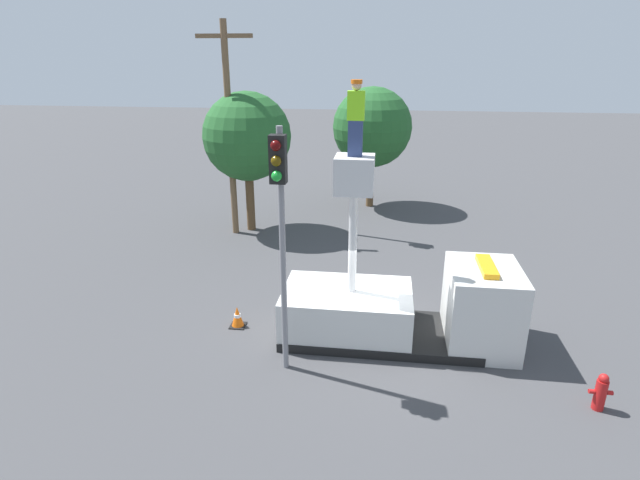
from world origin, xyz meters
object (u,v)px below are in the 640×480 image
traffic_light_across (353,148)px  tree_right_bg (247,137)px  traffic_cone_rear (237,317)px  fire_hydrant (601,392)px  tree_left_bg (372,128)px  utility_pole (229,125)px  traffic_light_pole (280,208)px  worker (356,118)px  bucket_truck (402,308)px

traffic_light_across → tree_right_bg: bearing=176.8°
traffic_cone_rear → tree_right_bg: 9.17m
fire_hydrant → tree_left_bg: bearing=110.1°
traffic_cone_rear → utility_pole: bearing=106.8°
traffic_light_pole → traffic_cone_rear: bearing=132.5°
worker → fire_hydrant: 8.02m
tree_right_bg → traffic_cone_rear: bearing=-77.8°
bucket_truck → worker: size_ratio=3.49×
utility_pole → tree_left_bg: bearing=40.9°
fire_hydrant → tree_left_bg: 16.22m
worker → tree_right_bg: 9.75m
bucket_truck → fire_hydrant: bearing=-29.6°
bucket_truck → traffic_light_across: (-1.90, 7.97, 2.78)m
bucket_truck → fire_hydrant: 4.81m
tree_right_bg → traffic_light_across: bearing=-3.2°
traffic_light_across → worker: bearing=-86.0°
tree_right_bg → utility_pole: utility_pole is taller
worker → traffic_cone_rear: size_ratio=2.90×
bucket_truck → tree_left_bg: bearing=95.9°
utility_pole → worker: bearing=-54.5°
tree_left_bg → utility_pole: size_ratio=0.69×
traffic_light_across → traffic_cone_rear: (-2.61, -7.95, -3.39)m
worker → tree_left_bg: (0.04, 12.51, -1.87)m
fire_hydrant → tree_right_bg: size_ratio=0.15×
tree_left_bg → utility_pole: utility_pole is taller
traffic_light_pole → tree_left_bg: tree_left_bg is taller
tree_left_bg → tree_right_bg: (-4.98, -4.30, 0.11)m
traffic_light_across → fire_hydrant: (6.06, -10.34, -3.25)m
worker → utility_pole: bearing=125.5°
fire_hydrant → traffic_cone_rear: (-8.67, 2.39, -0.14)m
worker → traffic_light_across: 8.26m
utility_pole → traffic_light_across: bearing=3.0°
tree_right_bg → utility_pole: bearing=-138.2°
worker → traffic_light_across: bearing=94.0°
traffic_light_pole → traffic_cone_rear: (-1.72, 1.87, -3.80)m
tree_left_bg → tree_right_bg: size_ratio=0.99×
traffic_light_across → tree_left_bg: 4.59m
traffic_light_pole → traffic_light_across: bearing=84.8°
tree_right_bg → utility_pole: 0.93m
bucket_truck → traffic_cone_rear: bucket_truck is taller
fire_hydrant → tree_right_bg: (-10.44, 10.58, 3.58)m
worker → utility_pole: size_ratio=0.21×
traffic_light_pole → utility_pole: size_ratio=0.69×
bucket_truck → tree_left_bg: 12.93m
fire_hydrant → utility_pole: utility_pole is taller
traffic_light_pole → fire_hydrant: bearing=-4.3°
bucket_truck → fire_hydrant: bucket_truck is taller
traffic_light_pole → worker: bearing=51.7°
traffic_light_pole → traffic_light_across: size_ratio=1.12×
fire_hydrant → traffic_cone_rear: fire_hydrant is taller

